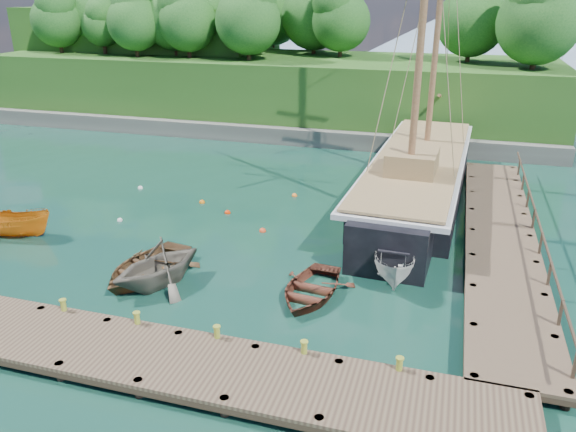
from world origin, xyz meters
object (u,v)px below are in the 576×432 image
at_px(motorboat_orange, 16,236).
at_px(schooner, 417,181).
at_px(rowboat_1, 159,285).
at_px(rowboat_2, 310,296).
at_px(cabin_boat_white, 393,276).
at_px(rowboat_0, 147,275).

height_order(motorboat_orange, schooner, schooner).
height_order(rowboat_1, schooner, schooner).
relative_size(rowboat_2, schooner, 0.15).
height_order(rowboat_2, motorboat_orange, motorboat_orange).
distance_m(rowboat_1, schooner, 16.54).
distance_m(rowboat_2, motorboat_orange, 15.66).
bearing_deg(cabin_boat_white, schooner, 81.27).
distance_m(rowboat_2, cabin_boat_white, 4.00).
distance_m(rowboat_0, schooner, 16.58).
height_order(motorboat_orange, cabin_boat_white, cabin_boat_white).
bearing_deg(schooner, motorboat_orange, -146.47).
distance_m(rowboat_0, rowboat_2, 7.19).
distance_m(rowboat_0, rowboat_1, 1.14).
bearing_deg(rowboat_0, motorboat_orange, 177.04).
height_order(rowboat_1, motorboat_orange, rowboat_1).
bearing_deg(rowboat_2, motorboat_orange, -179.72).
relative_size(motorboat_orange, schooner, 0.14).
bearing_deg(motorboat_orange, schooner, -70.56).
relative_size(rowboat_0, rowboat_2, 1.14).
bearing_deg(rowboat_0, cabin_boat_white, 25.21).
bearing_deg(rowboat_2, cabin_boat_white, 47.47).
relative_size(rowboat_1, schooner, 0.15).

